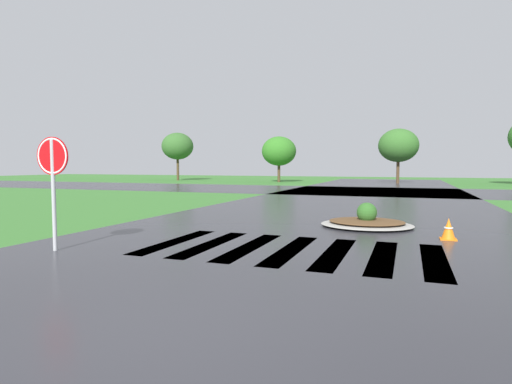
% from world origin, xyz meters
% --- Properties ---
extents(ground_plane, '(120.00, 120.00, 0.10)m').
position_xyz_m(ground_plane, '(0.00, 0.00, -0.05)').
color(ground_plane, '#38722D').
extents(asphalt_roadway, '(11.48, 80.00, 0.01)m').
position_xyz_m(asphalt_roadway, '(0.00, 10.00, 0.00)').
color(asphalt_roadway, '#2B2B30').
rests_on(asphalt_roadway, ground).
extents(asphalt_cross_road, '(90.00, 10.33, 0.01)m').
position_xyz_m(asphalt_cross_road, '(0.00, 25.40, 0.00)').
color(asphalt_cross_road, '#2B2B30').
rests_on(asphalt_cross_road, ground).
extents(crosswalk_stripes, '(5.85, 3.16, 0.01)m').
position_xyz_m(crosswalk_stripes, '(0.00, 5.03, 0.00)').
color(crosswalk_stripes, white).
rests_on(crosswalk_stripes, ground).
extents(stop_sign, '(0.76, 0.08, 2.29)m').
position_xyz_m(stop_sign, '(-4.45, 3.31, 1.69)').
color(stop_sign, '#B2B5BA').
rests_on(stop_sign, ground).
extents(median_island, '(2.54, 2.26, 0.68)m').
position_xyz_m(median_island, '(1.14, 8.87, 0.14)').
color(median_island, '#9E9B93').
rests_on(median_island, ground).
extents(traffic_cone, '(0.36, 0.36, 0.51)m').
position_xyz_m(traffic_cone, '(3.12, 7.41, 0.24)').
color(traffic_cone, orange).
rests_on(traffic_cone, ground).
extents(background_treeline, '(48.43, 5.29, 5.97)m').
position_xyz_m(background_treeline, '(5.15, 38.40, 3.67)').
color(background_treeline, '#4C3823').
rests_on(background_treeline, ground).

